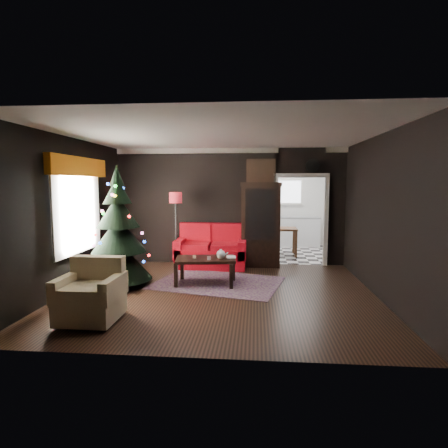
# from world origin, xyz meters

# --- Properties ---
(floor) EXTENTS (5.50, 5.50, 0.00)m
(floor) POSITION_xyz_m (0.00, 0.00, 0.00)
(floor) COLOR black
(floor) RESTS_ON ground
(ceiling) EXTENTS (5.50, 5.50, 0.00)m
(ceiling) POSITION_xyz_m (0.00, 0.00, 2.80)
(ceiling) COLOR white
(ceiling) RESTS_ON ground
(wall_back) EXTENTS (5.50, 0.00, 5.50)m
(wall_back) POSITION_xyz_m (0.00, 2.50, 1.40)
(wall_back) COLOR black
(wall_back) RESTS_ON ground
(wall_front) EXTENTS (5.50, 0.00, 5.50)m
(wall_front) POSITION_xyz_m (0.00, -2.50, 1.40)
(wall_front) COLOR black
(wall_front) RESTS_ON ground
(wall_left) EXTENTS (0.00, 5.50, 5.50)m
(wall_left) POSITION_xyz_m (-2.75, 0.00, 1.40)
(wall_left) COLOR black
(wall_left) RESTS_ON ground
(wall_right) EXTENTS (0.00, 5.50, 5.50)m
(wall_right) POSITION_xyz_m (2.75, 0.00, 1.40)
(wall_right) COLOR black
(wall_right) RESTS_ON ground
(doorway) EXTENTS (1.10, 0.10, 2.10)m
(doorway) POSITION_xyz_m (1.70, 2.50, 1.05)
(doorway) COLOR white
(doorway) RESTS_ON ground
(left_window) EXTENTS (0.05, 1.60, 1.40)m
(left_window) POSITION_xyz_m (-2.71, 0.20, 1.45)
(left_window) COLOR white
(left_window) RESTS_ON wall_left
(valance) EXTENTS (0.12, 2.10, 0.35)m
(valance) POSITION_xyz_m (-2.63, 0.20, 2.27)
(valance) COLOR #9F4B09
(valance) RESTS_ON wall_left
(kitchen_floor) EXTENTS (3.00, 3.00, 0.00)m
(kitchen_floor) POSITION_xyz_m (1.70, 4.00, 0.00)
(kitchen_floor) COLOR silver
(kitchen_floor) RESTS_ON ground
(kitchen_window) EXTENTS (0.70, 0.06, 0.70)m
(kitchen_window) POSITION_xyz_m (1.70, 5.45, 1.70)
(kitchen_window) COLOR white
(kitchen_window) RESTS_ON ground
(rug) EXTENTS (2.74, 2.26, 0.01)m
(rug) POSITION_xyz_m (-0.10, 0.65, 0.01)
(rug) COLOR #43373E
(rug) RESTS_ON ground
(loveseat) EXTENTS (1.70, 0.90, 1.00)m
(loveseat) POSITION_xyz_m (-0.40, 2.05, 0.50)
(loveseat) COLOR maroon
(loveseat) RESTS_ON ground
(curio_cabinet) EXTENTS (0.90, 0.45, 1.90)m
(curio_cabinet) POSITION_xyz_m (0.75, 2.27, 0.95)
(curio_cabinet) COLOR black
(curio_cabinet) RESTS_ON ground
(floor_lamp) EXTENTS (0.36, 0.36, 1.86)m
(floor_lamp) POSITION_xyz_m (-1.21, 1.94, 0.83)
(floor_lamp) COLOR black
(floor_lamp) RESTS_ON ground
(christmas_tree) EXTENTS (1.38, 1.38, 2.34)m
(christmas_tree) POSITION_xyz_m (-1.96, 0.32, 1.05)
(christmas_tree) COLOR black
(christmas_tree) RESTS_ON ground
(armchair) EXTENTS (0.83, 0.83, 0.85)m
(armchair) POSITION_xyz_m (-1.69, -1.53, 0.46)
(armchair) COLOR tan
(armchair) RESTS_ON ground
(coffee_table) EXTENTS (1.21, 0.82, 0.51)m
(coffee_table) POSITION_xyz_m (-0.33, 0.55, 0.27)
(coffee_table) COLOR black
(coffee_table) RESTS_ON rug
(teapot) EXTENTS (0.26, 0.26, 0.19)m
(teapot) POSITION_xyz_m (-0.02, 0.48, 0.62)
(teapot) COLOR white
(teapot) RESTS_ON coffee_table
(cup_a) EXTENTS (0.08, 0.08, 0.05)m
(cup_a) POSITION_xyz_m (-0.54, 0.51, 0.55)
(cup_a) COLOR beige
(cup_a) RESTS_ON coffee_table
(cup_b) EXTENTS (0.09, 0.09, 0.06)m
(cup_b) POSITION_xyz_m (-0.24, 0.40, 0.55)
(cup_b) COLOR silver
(cup_b) RESTS_ON coffee_table
(book) EXTENTS (0.18, 0.04, 0.24)m
(book) POSITION_xyz_m (0.08, 0.62, 0.64)
(book) COLOR gray
(book) RESTS_ON coffee_table
(wall_clock) EXTENTS (0.32, 0.32, 0.06)m
(wall_clock) POSITION_xyz_m (1.95, 2.45, 2.38)
(wall_clock) COLOR silver
(wall_clock) RESTS_ON wall_back
(painting) EXTENTS (0.62, 0.05, 0.52)m
(painting) POSITION_xyz_m (0.75, 2.46, 2.25)
(painting) COLOR #B47E43
(painting) RESTS_ON wall_back
(kitchen_counter) EXTENTS (1.80, 0.60, 0.90)m
(kitchen_counter) POSITION_xyz_m (1.70, 5.20, 0.45)
(kitchen_counter) COLOR white
(kitchen_counter) RESTS_ON ground
(kitchen_table) EXTENTS (0.70, 0.70, 0.75)m
(kitchen_table) POSITION_xyz_m (1.40, 3.70, 0.38)
(kitchen_table) COLOR #553219
(kitchen_table) RESTS_ON ground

